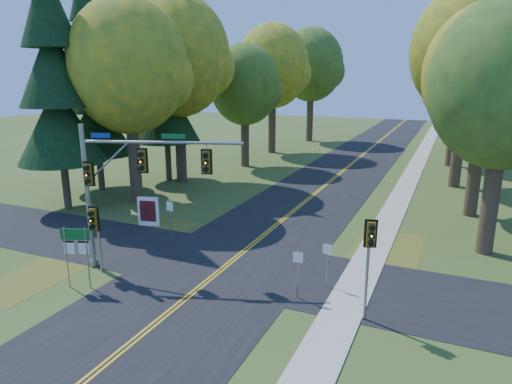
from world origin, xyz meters
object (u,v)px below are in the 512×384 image
at_px(east_signal_pole, 370,245).
at_px(info_kiosk, 148,212).
at_px(route_sign_cluster, 76,245).
at_px(traffic_mast, 125,178).

bearing_deg(east_signal_pole, info_kiosk, 139.02).
bearing_deg(info_kiosk, route_sign_cluster, -88.76).
bearing_deg(route_sign_cluster, east_signal_pole, -9.92).
bearing_deg(east_signal_pole, traffic_mast, 159.39).
height_order(traffic_mast, info_kiosk, traffic_mast).
xyz_separation_m(traffic_mast, info_kiosk, (-3.04, 5.52, -3.52)).
distance_m(east_signal_pole, route_sign_cluster, 12.17).
relative_size(east_signal_pole, info_kiosk, 2.27).
height_order(east_signal_pole, info_kiosk, east_signal_pole).
bearing_deg(info_kiosk, traffic_mast, -76.06).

